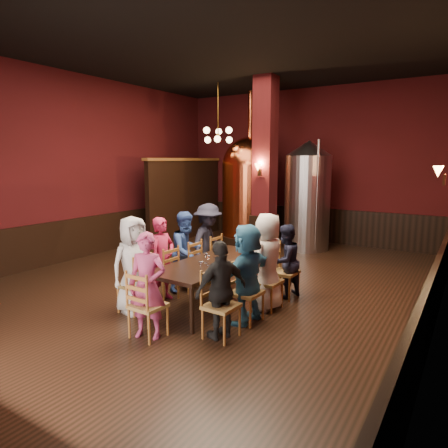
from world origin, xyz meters
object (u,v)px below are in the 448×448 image
Objects in this scene: copper_kettle at (250,188)px; rose_vase at (249,240)px; steel_vessel at (307,196)px; person_2 at (187,251)px; person_0 at (134,265)px; person_1 at (163,259)px; dining_table at (213,265)px.

copper_kettle is 4.61m from rose_vase.
copper_kettle reaches higher than steel_vessel.
copper_kettle is at bearing 24.64° from person_2.
person_0 reaches higher than person_1.
copper_kettle is 14.56× the size of rose_vase.
dining_table is 0.91m from person_1.
person_0 is 2.22m from rose_vase.
person_1 is 1.64m from rose_vase.
person_2 is 4.88m from copper_kettle.
steel_vessel is 9.79× the size of rose_vase.
person_2 is (0.02, 0.66, 0.01)m from person_1.
person_0 is at bearing -171.73° from person_2.
steel_vessel is (-0.20, 4.91, 0.78)m from dining_table.
dining_table is 5.49m from copper_kettle.
copper_kettle is (-1.19, 4.66, 0.85)m from person_2.
dining_table is 1.63× the size of person_2.
copper_kettle reaches higher than dining_table.
dining_table is 0.91m from person_2.
person_2 is (-0.84, 0.36, 0.06)m from dining_table.
person_2 is 0.51× the size of steel_vessel.
person_2 is 4.65m from steel_vessel.
person_1 is at bearing 12.84° from person_0.
copper_kettle reaches higher than person_2.
dining_table is at bearing -87.62° from steel_vessel.
person_1 is 4.88× the size of rose_vase.
copper_kettle is at bearing 114.04° from dining_table.
person_2 reaches higher than rose_vase.
person_1 is 5.51m from copper_kettle.
copper_kettle is 1.84m from steel_vessel.
dining_table is 0.83× the size of steel_vessel.
person_2 is at bearing -0.72° from person_1.
rose_vase is at bearing -36.07° from person_1.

